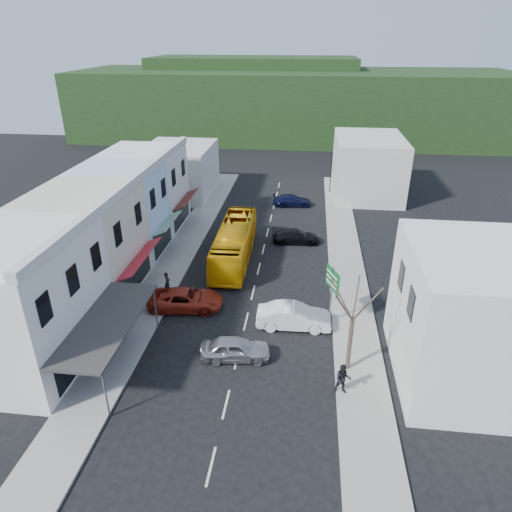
{
  "coord_description": "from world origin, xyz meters",
  "views": [
    {
      "loc": [
        3.83,
        -26.45,
        18.25
      ],
      "look_at": [
        0.0,
        6.0,
        2.2
      ],
      "focal_mm": 32.0,
      "sensor_mm": 36.0,
      "label": 1
    }
  ],
  "objects": [
    {
      "name": "car_red",
      "position": [
        -4.61,
        1.19,
        0.7
      ],
      "size": [
        4.78,
        2.39,
        1.4
      ],
      "primitive_type": "imported",
      "rotation": [
        0.0,
        0.0,
        1.68
      ],
      "color": "maroon",
      "rests_on": "ground"
    },
    {
      "name": "distant_block_left",
      "position": [
        -12.0,
        27.0,
        3.0
      ],
      "size": [
        8.0,
        10.0,
        6.0
      ],
      "primitive_type": "cube",
      "color": "#B7B2A8",
      "rests_on": "ground"
    },
    {
      "name": "shopfront_row",
      "position": [
        -12.49,
        5.0,
        4.0
      ],
      "size": [
        8.25,
        30.0,
        8.0
      ],
      "color": "silver",
      "rests_on": "ground"
    },
    {
      "name": "pedestrian_left",
      "position": [
        -6.5,
        3.0,
        1.0
      ],
      "size": [
        0.49,
        0.65,
        1.7
      ],
      "primitive_type": "imported",
      "rotation": [
        0.0,
        0.0,
        1.73
      ],
      "color": "black",
      "rests_on": "sidewalk_left"
    },
    {
      "name": "ground",
      "position": [
        0.0,
        0.0,
        0.0
      ],
      "size": [
        120.0,
        120.0,
        0.0
      ],
      "primitive_type": "plane",
      "color": "black",
      "rests_on": "ground"
    },
    {
      "name": "sidewalk_right",
      "position": [
        7.5,
        10.0,
        0.07
      ],
      "size": [
        3.0,
        52.0,
        0.15
      ],
      "primitive_type": "cube",
      "color": "gray",
      "rests_on": "ground"
    },
    {
      "name": "sidewalk_left",
      "position": [
        -7.5,
        10.0,
        0.07
      ],
      "size": [
        3.0,
        52.0,
        0.15
      ],
      "primitive_type": "cube",
      "color": "gray",
      "rests_on": "ground"
    },
    {
      "name": "bus",
      "position": [
        -2.34,
        9.59,
        1.55
      ],
      "size": [
        2.7,
        11.64,
        3.1
      ],
      "primitive_type": "imported",
      "rotation": [
        0.0,
        0.0,
        0.02
      ],
      "color": "#F3AD0A",
      "rests_on": "ground"
    },
    {
      "name": "car_silver",
      "position": [
        -0.09,
        -4.06,
        0.7
      ],
      "size": [
        4.59,
        2.32,
        1.4
      ],
      "primitive_type": "imported",
      "rotation": [
        0.0,
        0.0,
        1.69
      ],
      "color": "#AEAEB3",
      "rests_on": "ground"
    },
    {
      "name": "hillside",
      "position": [
        -1.45,
        65.09,
        6.73
      ],
      "size": [
        80.0,
        26.0,
        14.0
      ],
      "color": "black",
      "rests_on": "ground"
    },
    {
      "name": "right_building",
      "position": [
        13.5,
        -4.0,
        4.0
      ],
      "size": [
        8.0,
        9.0,
        8.0
      ],
      "primitive_type": "cube",
      "color": "silver",
      "rests_on": "ground"
    },
    {
      "name": "car_white",
      "position": [
        3.33,
        -0.26,
        0.7
      ],
      "size": [
        4.45,
        1.92,
        1.4
      ],
      "primitive_type": "imported",
      "rotation": [
        0.0,
        0.0,
        1.6
      ],
      "color": "silver",
      "rests_on": "ground"
    },
    {
      "name": "street_tree",
      "position": [
        6.74,
        -4.35,
        3.56
      ],
      "size": [
        2.99,
        2.99,
        7.13
      ],
      "primitive_type": null,
      "rotation": [
        0.0,
        0.0,
        -0.17
      ],
      "color": "#35271F",
      "rests_on": "ground"
    },
    {
      "name": "direction_sign",
      "position": [
        5.8,
        0.48,
        2.18
      ],
      "size": [
        1.59,
        2.11,
        4.35
      ],
      "primitive_type": null,
      "rotation": [
        0.0,
        0.0,
        0.39
      ],
      "color": "#0E5D25",
      "rests_on": "ground"
    },
    {
      "name": "distant_block_right",
      "position": [
        11.0,
        30.0,
        3.5
      ],
      "size": [
        8.0,
        12.0,
        7.0
      ],
      "primitive_type": "cube",
      "color": "#B7B2A8",
      "rests_on": "ground"
    },
    {
      "name": "car_navy_far",
      "position": [
        2.08,
        24.22,
        0.7
      ],
      "size": [
        4.68,
        2.35,
        1.4
      ],
      "primitive_type": "imported",
      "rotation": [
        0.0,
        0.0,
        1.69
      ],
      "color": "black",
      "rests_on": "ground"
    },
    {
      "name": "pedestrian_right",
      "position": [
        6.3,
        -6.5,
        1.0
      ],
      "size": [
        0.72,
        0.47,
        1.7
      ],
      "primitive_type": "imported",
      "rotation": [
        0.0,
        0.0,
        0.04
      ],
      "color": "black",
      "rests_on": "sidewalk_right"
    },
    {
      "name": "traffic_signal",
      "position": [
        6.6,
        29.84,
        2.47
      ],
      "size": [
        1.18,
        1.33,
        4.93
      ],
      "primitive_type": null,
      "rotation": [
        0.0,
        0.0,
        2.75
      ],
      "color": "black",
      "rests_on": "ground"
    },
    {
      "name": "car_black_near",
      "position": [
        2.94,
        13.82,
        0.7
      ],
      "size": [
        4.62,
        2.16,
        1.4
      ],
      "primitive_type": "imported",
      "rotation": [
        0.0,
        0.0,
        1.64
      ],
      "color": "black",
      "rests_on": "ground"
    }
  ]
}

